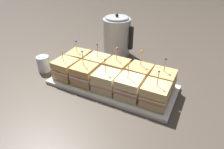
{
  "coord_description": "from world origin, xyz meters",
  "views": [
    {
      "loc": [
        0.38,
        -0.75,
        0.59
      ],
      "look_at": [
        0.0,
        0.0,
        0.07
      ],
      "focal_mm": 32.0,
      "sensor_mm": 36.0,
      "label": 1
    }
  ],
  "objects_px": {
    "sandwich_front_center": "(106,81)",
    "drinking_glass": "(44,64)",
    "kettle_steel": "(117,37)",
    "sandwich_back_center": "(117,69)",
    "sandwich_front_far_right": "(155,95)",
    "sandwich_front_far_left": "(66,69)",
    "sandwich_back_left": "(98,65)",
    "serving_platter": "(112,85)",
    "sandwich_back_right": "(139,75)",
    "sandwich_back_far_left": "(79,60)",
    "sandwich_front_left": "(85,75)",
    "sandwich_back_far_right": "(163,81)",
    "sandwich_front_right": "(129,87)"
  },
  "relations": [
    {
      "from": "sandwich_front_center",
      "to": "drinking_glass",
      "type": "relative_size",
      "value": 1.89
    },
    {
      "from": "kettle_steel",
      "to": "sandwich_back_center",
      "type": "bearing_deg",
      "value": -63.9
    },
    {
      "from": "sandwich_front_far_right",
      "to": "sandwich_front_far_left",
      "type": "bearing_deg",
      "value": 179.82
    },
    {
      "from": "sandwich_back_left",
      "to": "drinking_glass",
      "type": "distance_m",
      "value": 0.32
    },
    {
      "from": "serving_platter",
      "to": "sandwich_front_far_left",
      "type": "distance_m",
      "value": 0.25
    },
    {
      "from": "kettle_steel",
      "to": "drinking_glass",
      "type": "distance_m",
      "value": 0.48
    },
    {
      "from": "sandwich_front_center",
      "to": "sandwich_back_right",
      "type": "distance_m",
      "value": 0.17
    },
    {
      "from": "sandwich_front_far_right",
      "to": "sandwich_back_left",
      "type": "bearing_deg",
      "value": 161.52
    },
    {
      "from": "sandwich_back_far_left",
      "to": "kettle_steel",
      "type": "distance_m",
      "value": 0.31
    },
    {
      "from": "serving_platter",
      "to": "sandwich_back_center",
      "type": "bearing_deg",
      "value": 92.27
    },
    {
      "from": "sandwich_front_far_right",
      "to": "sandwich_back_far_left",
      "type": "xyz_separation_m",
      "value": [
        -0.48,
        0.12,
        0.0
      ]
    },
    {
      "from": "sandwich_front_left",
      "to": "sandwich_back_right",
      "type": "height_order",
      "value": "sandwich_back_right"
    },
    {
      "from": "sandwich_front_far_left",
      "to": "sandwich_front_far_right",
      "type": "bearing_deg",
      "value": -0.18
    },
    {
      "from": "serving_platter",
      "to": "sandwich_back_far_left",
      "type": "bearing_deg",
      "value": 166.14
    },
    {
      "from": "drinking_glass",
      "to": "kettle_steel",
      "type": "bearing_deg",
      "value": 54.55
    },
    {
      "from": "sandwich_front_left",
      "to": "sandwich_back_far_left",
      "type": "xyz_separation_m",
      "value": [
        -0.12,
        0.12,
        0.0
      ]
    },
    {
      "from": "serving_platter",
      "to": "sandwich_back_far_right",
      "type": "distance_m",
      "value": 0.25
    },
    {
      "from": "sandwich_front_right",
      "to": "sandwich_front_far_right",
      "type": "relative_size",
      "value": 1.01
    },
    {
      "from": "sandwich_front_right",
      "to": "sandwich_back_far_right",
      "type": "bearing_deg",
      "value": 44.3
    },
    {
      "from": "sandwich_front_far_left",
      "to": "sandwich_back_far_left",
      "type": "bearing_deg",
      "value": 89.53
    },
    {
      "from": "sandwich_front_left",
      "to": "sandwich_back_left",
      "type": "relative_size",
      "value": 1.03
    },
    {
      "from": "sandwich_front_center",
      "to": "sandwich_front_far_right",
      "type": "height_order",
      "value": "sandwich_front_far_right"
    },
    {
      "from": "sandwich_front_right",
      "to": "sandwich_back_left",
      "type": "relative_size",
      "value": 1.02
    },
    {
      "from": "sandwich_front_center",
      "to": "sandwich_back_right",
      "type": "bearing_deg",
      "value": 44.34
    },
    {
      "from": "sandwich_front_center",
      "to": "sandwich_front_right",
      "type": "relative_size",
      "value": 0.97
    },
    {
      "from": "sandwich_back_left",
      "to": "drinking_glass",
      "type": "xyz_separation_m",
      "value": [
        -0.3,
        -0.1,
        -0.02
      ]
    },
    {
      "from": "drinking_glass",
      "to": "sandwich_back_far_left",
      "type": "bearing_deg",
      "value": 28.46
    },
    {
      "from": "sandwich_back_right",
      "to": "sandwich_back_far_right",
      "type": "relative_size",
      "value": 1.07
    },
    {
      "from": "sandwich_front_center",
      "to": "kettle_steel",
      "type": "relative_size",
      "value": 0.63
    },
    {
      "from": "sandwich_front_right",
      "to": "sandwich_back_right",
      "type": "height_order",
      "value": "sandwich_back_right"
    },
    {
      "from": "sandwich_front_far_left",
      "to": "sandwich_back_center",
      "type": "relative_size",
      "value": 0.96
    },
    {
      "from": "sandwich_front_right",
      "to": "sandwich_back_far_right",
      "type": "height_order",
      "value": "sandwich_front_right"
    },
    {
      "from": "sandwich_front_left",
      "to": "sandwich_front_far_right",
      "type": "height_order",
      "value": "sandwich_front_left"
    },
    {
      "from": "sandwich_front_center",
      "to": "sandwich_front_far_left",
      "type": "bearing_deg",
      "value": 179.83
    },
    {
      "from": "sandwich_back_far_right",
      "to": "sandwich_front_left",
      "type": "bearing_deg",
      "value": -161.95
    },
    {
      "from": "sandwich_front_far_left",
      "to": "kettle_steel",
      "type": "distance_m",
      "value": 0.42
    },
    {
      "from": "sandwich_back_far_left",
      "to": "sandwich_back_left",
      "type": "bearing_deg",
      "value": -0.01
    },
    {
      "from": "sandwich_back_right",
      "to": "sandwich_back_left",
      "type": "bearing_deg",
      "value": -179.53
    },
    {
      "from": "serving_platter",
      "to": "sandwich_front_far_right",
      "type": "bearing_deg",
      "value": -14.08
    },
    {
      "from": "sandwich_back_far_left",
      "to": "sandwich_front_far_right",
      "type": "bearing_deg",
      "value": -13.97
    },
    {
      "from": "sandwich_front_far_left",
      "to": "sandwich_front_right",
      "type": "bearing_deg",
      "value": -0.12
    },
    {
      "from": "sandwich_front_far_right",
      "to": "kettle_steel",
      "type": "height_order",
      "value": "kettle_steel"
    },
    {
      "from": "serving_platter",
      "to": "sandwich_back_far_right",
      "type": "bearing_deg",
      "value": 13.8
    },
    {
      "from": "serving_platter",
      "to": "drinking_glass",
      "type": "height_order",
      "value": "drinking_glass"
    },
    {
      "from": "sandwich_back_left",
      "to": "sandwich_back_center",
      "type": "relative_size",
      "value": 1.03
    },
    {
      "from": "sandwich_front_center",
      "to": "sandwich_back_center",
      "type": "distance_m",
      "value": 0.12
    },
    {
      "from": "serving_platter",
      "to": "sandwich_back_right",
      "type": "xyz_separation_m",
      "value": [
        0.12,
        0.06,
        0.06
      ]
    },
    {
      "from": "kettle_steel",
      "to": "drinking_glass",
      "type": "bearing_deg",
      "value": -125.45
    },
    {
      "from": "sandwich_back_center",
      "to": "kettle_steel",
      "type": "bearing_deg",
      "value": 116.1
    },
    {
      "from": "sandwich_front_far_left",
      "to": "sandwich_back_right",
      "type": "xyz_separation_m",
      "value": [
        0.36,
        0.12,
        0.0
      ]
    }
  ]
}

